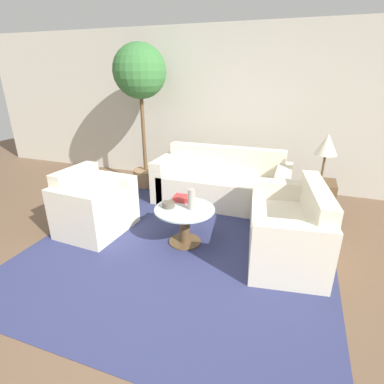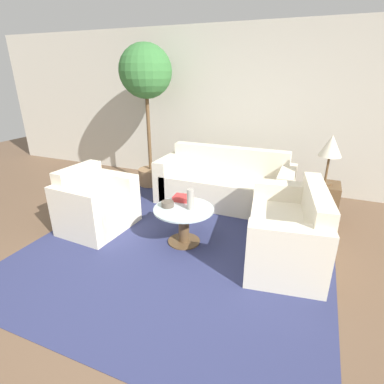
{
  "view_description": "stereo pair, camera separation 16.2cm",
  "coord_description": "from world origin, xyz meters",
  "px_view_note": "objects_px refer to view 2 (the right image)",
  "views": [
    {
      "loc": [
        1.2,
        -2.03,
        1.89
      ],
      "look_at": [
        0.08,
        1.1,
        0.55
      ],
      "focal_mm": 28.0,
      "sensor_mm": 36.0,
      "label": 1
    },
    {
      "loc": [
        1.35,
        -1.97,
        1.89
      ],
      "look_at": [
        0.08,
        1.1,
        0.55
      ],
      "focal_mm": 28.0,
      "sensor_mm": 36.0,
      "label": 2
    }
  ],
  "objects_px": {
    "armchair": "(95,206)",
    "loveseat": "(290,233)",
    "potted_plant": "(146,82)",
    "coffee_table": "(184,221)",
    "book_stack": "(183,198)",
    "table_lamp": "(331,147)",
    "vase": "(190,199)",
    "sofa_main": "(225,185)",
    "bowl": "(168,204)"
  },
  "relations": [
    {
      "from": "armchair",
      "to": "loveseat",
      "type": "distance_m",
      "value": 2.39
    },
    {
      "from": "loveseat",
      "to": "potted_plant",
      "type": "distance_m",
      "value": 3.23
    },
    {
      "from": "coffee_table",
      "to": "book_stack",
      "type": "height_order",
      "value": "book_stack"
    },
    {
      "from": "table_lamp",
      "to": "potted_plant",
      "type": "bearing_deg",
      "value": 172.11
    },
    {
      "from": "loveseat",
      "to": "table_lamp",
      "type": "xyz_separation_m",
      "value": [
        0.3,
        1.02,
        0.73
      ]
    },
    {
      "from": "vase",
      "to": "book_stack",
      "type": "xyz_separation_m",
      "value": [
        -0.18,
        0.19,
        -0.09
      ]
    },
    {
      "from": "sofa_main",
      "to": "table_lamp",
      "type": "height_order",
      "value": "table_lamp"
    },
    {
      "from": "coffee_table",
      "to": "book_stack",
      "type": "distance_m",
      "value": 0.29
    },
    {
      "from": "potted_plant",
      "to": "vase",
      "type": "xyz_separation_m",
      "value": [
        1.42,
        -1.57,
        -1.18
      ]
    },
    {
      "from": "armchair",
      "to": "table_lamp",
      "type": "xyz_separation_m",
      "value": [
        2.68,
        1.28,
        0.72
      ]
    },
    {
      "from": "coffee_table",
      "to": "sofa_main",
      "type": "bearing_deg",
      "value": 85.69
    },
    {
      "from": "bowl",
      "to": "potted_plant",
      "type": "bearing_deg",
      "value": 125.62
    },
    {
      "from": "potted_plant",
      "to": "book_stack",
      "type": "xyz_separation_m",
      "value": [
        1.25,
        -1.38,
        -1.27
      ]
    },
    {
      "from": "vase",
      "to": "bowl",
      "type": "xyz_separation_m",
      "value": [
        -0.27,
        -0.04,
        -0.09
      ]
    },
    {
      "from": "sofa_main",
      "to": "bowl",
      "type": "bearing_deg",
      "value": -102.24
    },
    {
      "from": "potted_plant",
      "to": "bowl",
      "type": "xyz_separation_m",
      "value": [
        1.15,
        -1.61,
        -1.27
      ]
    },
    {
      "from": "coffee_table",
      "to": "bowl",
      "type": "distance_m",
      "value": 0.27
    },
    {
      "from": "armchair",
      "to": "loveseat",
      "type": "xyz_separation_m",
      "value": [
        2.38,
        0.26,
        -0.0
      ]
    },
    {
      "from": "loveseat",
      "to": "book_stack",
      "type": "xyz_separation_m",
      "value": [
        -1.27,
        0.03,
        0.18
      ]
    },
    {
      "from": "armchair",
      "to": "bowl",
      "type": "xyz_separation_m",
      "value": [
        1.02,
        0.06,
        0.18
      ]
    },
    {
      "from": "bowl",
      "to": "loveseat",
      "type": "bearing_deg",
      "value": 8.25
    },
    {
      "from": "sofa_main",
      "to": "bowl",
      "type": "xyz_separation_m",
      "value": [
        -0.29,
        -1.34,
        0.19
      ]
    },
    {
      "from": "potted_plant",
      "to": "vase",
      "type": "distance_m",
      "value": 2.42
    },
    {
      "from": "potted_plant",
      "to": "armchair",
      "type": "bearing_deg",
      "value": -85.36
    },
    {
      "from": "bowl",
      "to": "armchair",
      "type": "bearing_deg",
      "value": -176.61
    },
    {
      "from": "loveseat",
      "to": "vase",
      "type": "distance_m",
      "value": 1.14
    },
    {
      "from": "loveseat",
      "to": "table_lamp",
      "type": "height_order",
      "value": "table_lamp"
    },
    {
      "from": "loveseat",
      "to": "coffee_table",
      "type": "distance_m",
      "value": 1.18
    },
    {
      "from": "vase",
      "to": "book_stack",
      "type": "distance_m",
      "value": 0.27
    },
    {
      "from": "book_stack",
      "to": "bowl",
      "type": "bearing_deg",
      "value": -116.91
    },
    {
      "from": "vase",
      "to": "bowl",
      "type": "distance_m",
      "value": 0.29
    },
    {
      "from": "coffee_table",
      "to": "potted_plant",
      "type": "xyz_separation_m",
      "value": [
        -1.34,
        1.59,
        1.45
      ]
    },
    {
      "from": "book_stack",
      "to": "armchair",
      "type": "bearing_deg",
      "value": -170.11
    },
    {
      "from": "bowl",
      "to": "sofa_main",
      "type": "bearing_deg",
      "value": 77.76
    },
    {
      "from": "coffee_table",
      "to": "vase",
      "type": "relative_size",
      "value": 2.89
    },
    {
      "from": "bowl",
      "to": "book_stack",
      "type": "relative_size",
      "value": 0.61
    },
    {
      "from": "sofa_main",
      "to": "loveseat",
      "type": "relative_size",
      "value": 1.4
    },
    {
      "from": "table_lamp",
      "to": "potted_plant",
      "type": "xyz_separation_m",
      "value": [
        -2.81,
        0.39,
        0.72
      ]
    },
    {
      "from": "potted_plant",
      "to": "book_stack",
      "type": "bearing_deg",
      "value": -47.95
    },
    {
      "from": "coffee_table",
      "to": "table_lamp",
      "type": "relative_size",
      "value": 1.1
    },
    {
      "from": "loveseat",
      "to": "potted_plant",
      "type": "bearing_deg",
      "value": -127.83
    },
    {
      "from": "vase",
      "to": "armchair",
      "type": "bearing_deg",
      "value": -175.45
    },
    {
      "from": "sofa_main",
      "to": "potted_plant",
      "type": "height_order",
      "value": "potted_plant"
    },
    {
      "from": "loveseat",
      "to": "potted_plant",
      "type": "relative_size",
      "value": 0.61
    },
    {
      "from": "potted_plant",
      "to": "vase",
      "type": "relative_size",
      "value": 9.67
    },
    {
      "from": "sofa_main",
      "to": "coffee_table",
      "type": "distance_m",
      "value": 1.32
    },
    {
      "from": "sofa_main",
      "to": "vase",
      "type": "height_order",
      "value": "sofa_main"
    },
    {
      "from": "sofa_main",
      "to": "loveseat",
      "type": "bearing_deg",
      "value": -46.76
    },
    {
      "from": "vase",
      "to": "table_lamp",
      "type": "bearing_deg",
      "value": 40.26
    },
    {
      "from": "armchair",
      "to": "book_stack",
      "type": "bearing_deg",
      "value": -71.77
    }
  ]
}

